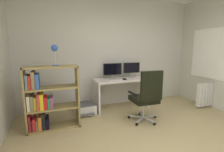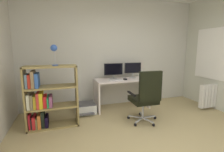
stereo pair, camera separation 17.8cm
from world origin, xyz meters
name	(u,v)px [view 1 (the left image)]	position (x,y,z in m)	size (l,w,h in m)	color
wall_back	(111,53)	(0.00, 2.40, 1.40)	(4.64, 0.10, 2.79)	beige
window_pane	(215,54)	(2.31, 1.23, 1.37)	(0.01, 1.27, 1.18)	white
window_frame	(215,54)	(2.31, 1.23, 1.37)	(0.02, 1.35, 1.26)	white
desk	(121,87)	(0.11, 2.00, 0.54)	(1.33, 0.59, 0.75)	white
monitor_main	(113,70)	(-0.09, 2.09, 0.98)	(0.47, 0.18, 0.39)	#B2B5B7
monitor_secondary	(132,69)	(0.44, 2.09, 0.99)	(0.44, 0.18, 0.39)	#B2B5B7
keyboard	(115,80)	(-0.09, 1.89, 0.76)	(0.34, 0.13, 0.02)	silver
computer_mouse	(125,79)	(0.15, 1.88, 0.77)	(0.06, 0.10, 0.03)	black
office_chair	(147,95)	(0.25, 1.03, 0.58)	(0.62, 0.63, 1.09)	#B7BABC
bookshelf	(46,100)	(-1.64, 1.47, 0.56)	(0.95, 0.35, 1.19)	olive
desk_lamp	(55,50)	(-1.44, 1.47, 1.48)	(0.12, 0.12, 0.38)	#2F54B0
printer	(85,108)	(-0.82, 1.97, 0.11)	(0.47, 0.52, 0.23)	white
radiator	(209,94)	(2.22, 1.23, 0.35)	(0.72, 0.10, 0.57)	white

